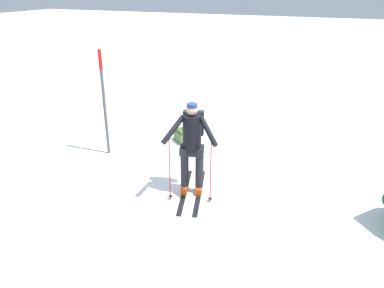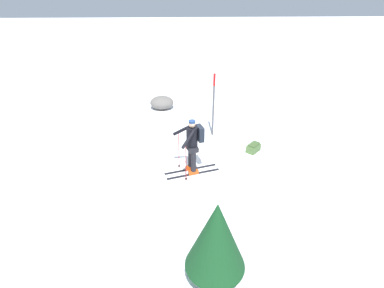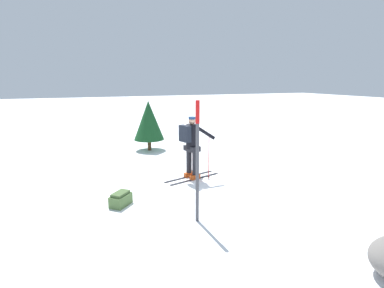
{
  "view_description": "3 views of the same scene",
  "coord_description": "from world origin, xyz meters",
  "px_view_note": "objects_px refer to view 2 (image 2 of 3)",
  "views": [
    {
      "loc": [
        -5.96,
        -2.26,
        3.57
      ],
      "look_at": [
        -0.41,
        0.09,
        0.97
      ],
      "focal_mm": 35.0,
      "sensor_mm": 36.0,
      "label": 1
    },
    {
      "loc": [
        -0.7,
        -7.43,
        5.17
      ],
      "look_at": [
        -0.41,
        0.09,
        0.97
      ],
      "focal_mm": 28.0,
      "sensor_mm": 36.0,
      "label": 2
    },
    {
      "loc": [
        2.52,
        7.44,
        2.69
      ],
      "look_at": [
        -0.41,
        0.09,
        0.97
      ],
      "focal_mm": 28.0,
      "sensor_mm": 36.0,
      "label": 3
    }
  ],
  "objects_px": {
    "dropped_backpack": "(253,148)",
    "trail_marker": "(214,101)",
    "rock_boulder": "(162,103)",
    "skier": "(193,143)",
    "pine_tree": "(216,236)"
  },
  "relations": [
    {
      "from": "dropped_backpack",
      "to": "pine_tree",
      "type": "xyz_separation_m",
      "value": [
        -1.83,
        -4.84,
        1.01
      ]
    },
    {
      "from": "trail_marker",
      "to": "rock_boulder",
      "type": "relative_size",
      "value": 2.25
    },
    {
      "from": "skier",
      "to": "trail_marker",
      "type": "xyz_separation_m",
      "value": [
        0.84,
        2.41,
        0.36
      ]
    },
    {
      "from": "trail_marker",
      "to": "pine_tree",
      "type": "xyz_separation_m",
      "value": [
        -0.57,
        -6.12,
        -0.19
      ]
    },
    {
      "from": "dropped_backpack",
      "to": "skier",
      "type": "bearing_deg",
      "value": -151.7
    },
    {
      "from": "skier",
      "to": "trail_marker",
      "type": "relative_size",
      "value": 0.74
    },
    {
      "from": "dropped_backpack",
      "to": "trail_marker",
      "type": "xyz_separation_m",
      "value": [
        -1.26,
        1.28,
        1.2
      ]
    },
    {
      "from": "skier",
      "to": "pine_tree",
      "type": "distance_m",
      "value": 3.72
    },
    {
      "from": "skier",
      "to": "rock_boulder",
      "type": "xyz_separation_m",
      "value": [
        -1.17,
        5.04,
        -0.7
      ]
    },
    {
      "from": "dropped_backpack",
      "to": "rock_boulder",
      "type": "bearing_deg",
      "value": 129.91
    },
    {
      "from": "skier",
      "to": "dropped_backpack",
      "type": "relative_size",
      "value": 3.05
    },
    {
      "from": "skier",
      "to": "rock_boulder",
      "type": "bearing_deg",
      "value": 103.07
    },
    {
      "from": "skier",
      "to": "trail_marker",
      "type": "distance_m",
      "value": 2.58
    },
    {
      "from": "rock_boulder",
      "to": "dropped_backpack",
      "type": "bearing_deg",
      "value": -50.09
    },
    {
      "from": "trail_marker",
      "to": "pine_tree",
      "type": "relative_size",
      "value": 1.22
    }
  ]
}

